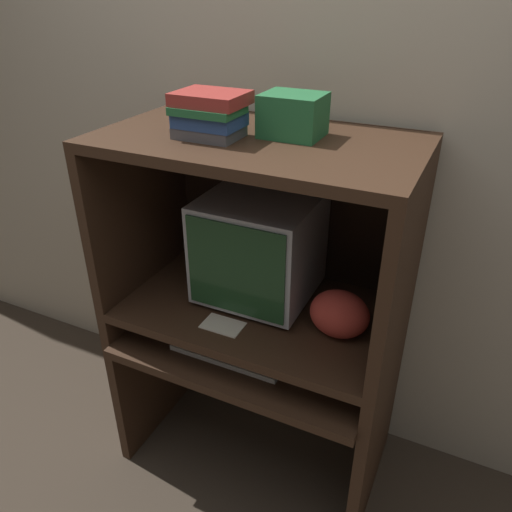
{
  "coord_description": "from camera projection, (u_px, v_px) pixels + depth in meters",
  "views": [
    {
      "loc": [
        0.66,
        -1.1,
        1.86
      ],
      "look_at": [
        -0.01,
        0.31,
        0.99
      ],
      "focal_mm": 35.0,
      "sensor_mm": 36.0,
      "label": 1
    }
  ],
  "objects": [
    {
      "name": "keyboard",
      "position": [
        229.0,
        352.0,
        1.84
      ],
      "size": [
        0.43,
        0.14,
        0.03
      ],
      "color": "beige",
      "rests_on": "desk_base"
    },
    {
      "name": "paper_card",
      "position": [
        223.0,
        325.0,
        1.77
      ],
      "size": [
        0.15,
        0.09,
        0.0
      ],
      "color": "beige",
      "rests_on": "desk_monitor_shelf"
    },
    {
      "name": "crt_monitor",
      "position": [
        259.0,
        247.0,
        1.85
      ],
      "size": [
        0.4,
        0.4,
        0.4
      ],
      "color": "#B2B2B7",
      "rests_on": "desk_monitor_shelf"
    },
    {
      "name": "wall_back",
      "position": [
        299.0,
        146.0,
        1.92
      ],
      "size": [
        6.0,
        0.06,
        2.6
      ],
      "color": "#B2A893",
      "rests_on": "ground_plane"
    },
    {
      "name": "storage_box",
      "position": [
        293.0,
        115.0,
        1.55
      ],
      "size": [
        0.19,
        0.16,
        0.13
      ],
      "color": "#236638",
      "rests_on": "hutch_upper"
    },
    {
      "name": "desk_monitor_shelf",
      "position": [
        258.0,
        311.0,
        1.9
      ],
      "size": [
        1.04,
        0.61,
        0.14
      ],
      "color": "#382316",
      "rests_on": "desk_base"
    },
    {
      "name": "hutch_upper",
      "position": [
        263.0,
        196.0,
        1.7
      ],
      "size": [
        1.04,
        0.61,
        0.64
      ],
      "color": "#382316",
      "rests_on": "desk_monitor_shelf"
    },
    {
      "name": "snack_bag",
      "position": [
        339.0,
        314.0,
        1.69
      ],
      "size": [
        0.21,
        0.15,
        0.17
      ],
      "color": "#BC382D",
      "rests_on": "desk_monitor_shelf"
    },
    {
      "name": "desk_base",
      "position": [
        253.0,
        386.0,
        2.03
      ],
      "size": [
        1.04,
        0.64,
        0.64
      ],
      "color": "#382316",
      "rests_on": "ground_plane"
    },
    {
      "name": "ground_plane",
      "position": [
        226.0,
        503.0,
        2.03
      ],
      "size": [
        12.0,
        12.0,
        0.0
      ],
      "primitive_type": "plane",
      "color": "#3D3328"
    },
    {
      "name": "mouse",
      "position": [
        298.0,
        376.0,
        1.72
      ],
      "size": [
        0.08,
        0.05,
        0.03
      ],
      "color": "#B7B7B7",
      "rests_on": "desk_base"
    },
    {
      "name": "book_stack",
      "position": [
        210.0,
        114.0,
        1.53
      ],
      "size": [
        0.21,
        0.17,
        0.14
      ],
      "color": "#4C4C51",
      "rests_on": "hutch_upper"
    }
  ]
}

